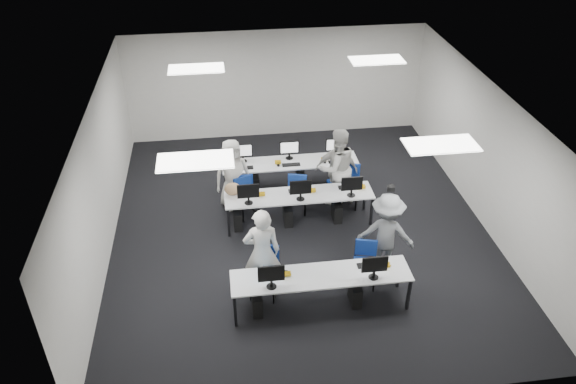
{
  "coord_description": "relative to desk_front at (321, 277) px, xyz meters",
  "views": [
    {
      "loc": [
        -1.57,
        -9.73,
        7.38
      ],
      "look_at": [
        -0.28,
        -0.08,
        1.0
      ],
      "focal_mm": 35.0,
      "sensor_mm": 36.0,
      "label": 1
    }
  ],
  "objects": [
    {
      "name": "chair_2",
      "position": [
        -1.12,
        3.06,
        -0.4
      ],
      "size": [
        0.57,
        0.59,
        0.88
      ],
      "rotation": [
        0.0,
        0.0,
        0.38
      ],
      "color": "navy",
      "rests_on": "ground"
    },
    {
      "name": "equipment_front",
      "position": [
        -0.19,
        -0.02,
        -0.32
      ],
      "size": [
        2.51,
        0.41,
        1.19
      ],
      "color": "#0D5CB4",
      "rests_on": "desk_front"
    },
    {
      "name": "equipment_back",
      "position": [
        0.19,
        4.02,
        -0.32
      ],
      "size": [
        2.91,
        0.41,
        1.19
      ],
      "color": "white",
      "rests_on": "desk_back"
    },
    {
      "name": "student_1",
      "position": [
        0.96,
        3.28,
        0.26
      ],
      "size": [
        1.06,
        0.92,
        1.87
      ],
      "primitive_type": "imported",
      "rotation": [
        0.0,
        0.0,
        3.41
      ],
      "color": "#B8B4AD",
      "rests_on": "ground"
    },
    {
      "name": "equipment_mid",
      "position": [
        -0.19,
        2.58,
        -0.32
      ],
      "size": [
        2.91,
        0.41,
        1.19
      ],
      "color": "white",
      "rests_on": "desk_mid"
    },
    {
      "name": "chair_7",
      "position": [
        1.06,
        3.36,
        -0.4
      ],
      "size": [
        0.56,
        0.58,
        0.89
      ],
      "rotation": [
        0.0,
        0.0,
        0.31
      ],
      "color": "navy",
      "rests_on": "ground"
    },
    {
      "name": "desk_mid",
      "position": [
        0.0,
        2.6,
        0.0
      ],
      "size": [
        3.2,
        0.7,
        0.73
      ],
      "color": "silver",
      "rests_on": "ground"
    },
    {
      "name": "chair_4",
      "position": [
        1.23,
        3.18,
        -0.38
      ],
      "size": [
        0.61,
        0.64,
        0.96
      ],
      "rotation": [
        0.0,
        0.0,
        -0.33
      ],
      "color": "navy",
      "rests_on": "ground"
    },
    {
      "name": "student_2",
      "position": [
        -1.38,
        3.44,
        0.16
      ],
      "size": [
        0.93,
        0.72,
        1.68
      ],
      "primitive_type": "imported",
      "rotation": [
        0.0,
        0.0,
        0.25
      ],
      "color": "#B8B4AD",
      "rests_on": "ground"
    },
    {
      "name": "desk_front",
      "position": [
        0.0,
        0.0,
        0.0
      ],
      "size": [
        3.2,
        0.7,
        0.73
      ],
      "color": "silver",
      "rests_on": "ground"
    },
    {
      "name": "chair_6",
      "position": [
        0.09,
        3.33,
        -0.4
      ],
      "size": [
        0.54,
        0.57,
        0.9
      ],
      "rotation": [
        0.0,
        0.0,
        -0.26
      ],
      "color": "navy",
      "rests_on": "ground"
    },
    {
      "name": "handbag",
      "position": [
        -1.41,
        2.79,
        0.19
      ],
      "size": [
        0.36,
        0.24,
        0.29
      ],
      "primitive_type": "ellipsoid",
      "rotation": [
        0.0,
        0.0,
        -0.04
      ],
      "color": "#94744C",
      "rests_on": "desk_mid"
    },
    {
      "name": "chair_5",
      "position": [
        -1.16,
        3.49,
        -0.4
      ],
      "size": [
        0.45,
        0.49,
        0.89
      ],
      "rotation": [
        0.0,
        0.0,
        0.04
      ],
      "color": "navy",
      "rests_on": "ground"
    },
    {
      "name": "chair_0",
      "position": [
        -0.96,
        0.48,
        -0.37
      ],
      "size": [
        0.63,
        0.65,
        0.98
      ],
      "rotation": [
        0.0,
        0.0,
        -0.33
      ],
      "color": "navy",
      "rests_on": "ground"
    },
    {
      "name": "chair_3",
      "position": [
        0.03,
        3.06,
        -0.42
      ],
      "size": [
        0.48,
        0.51,
        0.83
      ],
      "rotation": [
        0.0,
        0.0,
        -0.19
      ],
      "color": "navy",
      "rests_on": "ground"
    },
    {
      "name": "dslr_camera",
      "position": [
        1.47,
        1.04,
        1.08
      ],
      "size": [
        0.19,
        0.21,
        0.1
      ],
      "primitive_type": "cube",
      "rotation": [
        0.0,
        0.0,
        2.82
      ],
      "color": "black",
      "rests_on": "photographer"
    },
    {
      "name": "photographer",
      "position": [
        1.42,
        0.87,
        0.17
      ],
      "size": [
        1.24,
        0.95,
        1.71
      ],
      "primitive_type": "imported",
      "rotation": [
        0.0,
        0.0,
        2.82
      ],
      "color": "slate",
      "rests_on": "ground"
    },
    {
      "name": "room",
      "position": [
        0.0,
        2.4,
        0.82
      ],
      "size": [
        9.0,
        9.02,
        3.0
      ],
      "color": "black",
      "rests_on": "ground"
    },
    {
      "name": "desk_back",
      "position": [
        0.0,
        4.0,
        0.0
      ],
      "size": [
        3.2,
        0.7,
        0.73
      ],
      "color": "silver",
      "rests_on": "ground"
    },
    {
      "name": "ceiling_panels",
      "position": [
        0.0,
        2.4,
        2.3
      ],
      "size": [
        5.2,
        4.6,
        0.02
      ],
      "color": "white",
      "rests_on": "room"
    },
    {
      "name": "chair_1",
      "position": [
        0.94,
        0.51,
        -0.4
      ],
      "size": [
        0.54,
        0.57,
        0.88
      ],
      "rotation": [
        0.0,
        0.0,
        -0.28
      ],
      "color": "navy",
      "rests_on": "ground"
    },
    {
      "name": "student_0",
      "position": [
        -0.99,
        0.54,
        0.24
      ],
      "size": [
        0.67,
        0.44,
        1.84
      ],
      "primitive_type": "imported",
      "rotation": [
        0.0,
        0.0,
        3.14
      ],
      "color": "#B8B4AD",
      "rests_on": "ground"
    },
    {
      "name": "student_3",
      "position": [
        0.98,
        3.39,
        0.13
      ],
      "size": [
        1.02,
        0.61,
        1.62
      ],
      "primitive_type": "imported",
      "rotation": [
        0.0,
        0.0,
        -0.24
      ],
      "color": "#B8B4AD",
      "rests_on": "ground"
    }
  ]
}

